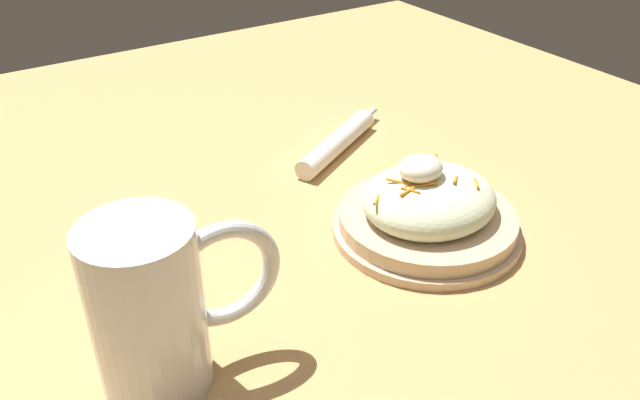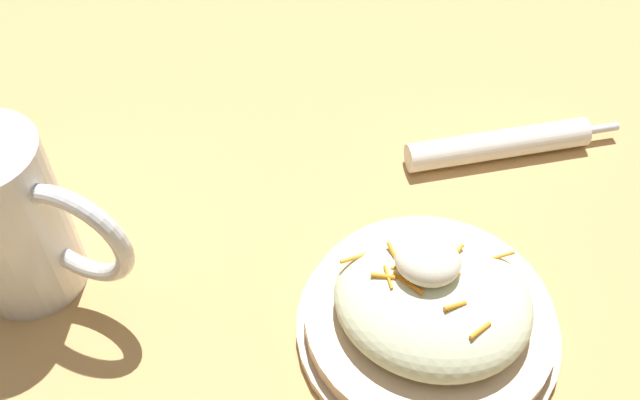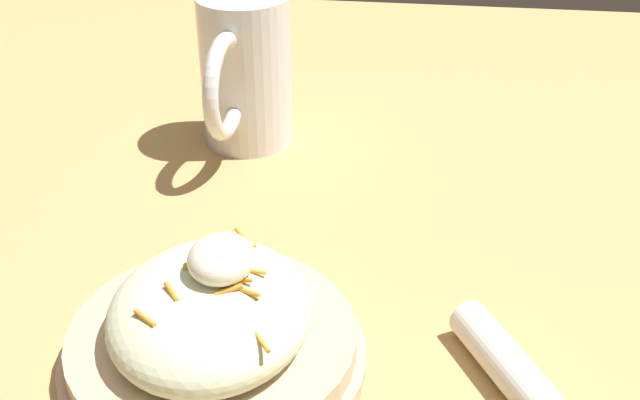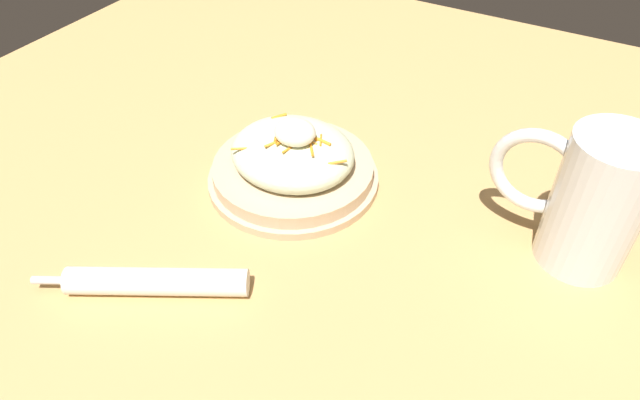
# 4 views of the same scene
# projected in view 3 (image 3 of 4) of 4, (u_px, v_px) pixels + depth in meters

# --- Properties ---
(ground_plane) EXTENTS (1.43, 1.43, 0.00)m
(ground_plane) POSITION_uv_depth(u_px,v_px,m) (358.00, 286.00, 0.65)
(ground_plane) COLOR tan
(salad_plate) EXTENTS (0.22, 0.22, 0.10)m
(salad_plate) POSITION_uv_depth(u_px,v_px,m) (212.00, 328.00, 0.56)
(salad_plate) COLOR #D1B28E
(salad_plate) RESTS_ON ground_plane
(beer_mug) EXTENTS (0.16, 0.09, 0.16)m
(beer_mug) POSITION_uv_depth(u_px,v_px,m) (245.00, 80.00, 0.83)
(beer_mug) COLOR white
(beer_mug) RESTS_ON ground_plane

